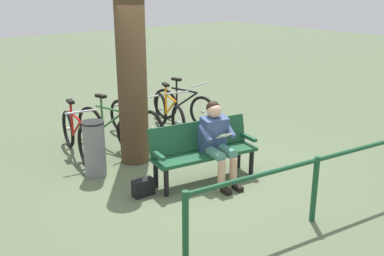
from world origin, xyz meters
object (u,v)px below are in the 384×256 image
tree_trunk (131,63)px  bicycle_purple (135,121)px  handbag (143,187)px  litter_bin (95,149)px  bicycle_blue (76,136)px  person_reading (217,139)px  bicycle_green (169,114)px  bench (202,147)px  bicycle_orange (110,128)px  bicycle_red (183,107)px

tree_trunk → bicycle_purple: bearing=-123.5°
handbag → litter_bin: litter_bin is taller
tree_trunk → bicycle_blue: size_ratio=1.95×
litter_bin → handbag: bearing=99.0°
person_reading → bicycle_green: (-0.85, -2.28, -0.31)m
tree_trunk → bicycle_purple: size_ratio=1.93×
bench → bicycle_orange: bearing=-69.6°
bicycle_purple → tree_trunk: bearing=-36.0°
bicycle_green → bicycle_orange: same height
handbag → bicycle_blue: bicycle_blue is taller
bicycle_green → tree_trunk: bearing=-40.5°
bicycle_blue → tree_trunk: bearing=49.3°
tree_trunk → bench: bearing=106.5°
litter_bin → bicycle_green: bicycle_green is taller
person_reading → tree_trunk: bearing=-61.0°
handbag → litter_bin: 1.10m
bench → bicycle_green: 2.31m
bicycle_red → bicycle_blue: bearing=-94.6°
bicycle_red → bicycle_green: same height
bench → bicycle_red: bearing=-112.5°
litter_bin → bicycle_red: bicycle_red is taller
bicycle_green → bicycle_blue: 1.98m
bench → bicycle_orange: size_ratio=1.01×
bench → bicycle_red: size_ratio=1.00×
bicycle_green → bicycle_orange: 1.33m
bicycle_red → litter_bin: bearing=-76.8°
litter_bin → bicycle_red: 2.94m
person_reading → tree_trunk: (0.48, -1.45, 0.96)m
tree_trunk → litter_bin: (0.78, 0.11, -1.19)m
bicycle_blue → bicycle_green: bearing=101.5°
person_reading → bicycle_red: size_ratio=0.72×
bicycle_blue → litter_bin: bearing=2.2°
bicycle_purple → person_reading: bearing=-5.1°
handbag → bicycle_red: bicycle_red is taller
person_reading → litter_bin: person_reading is taller
bicycle_green → bicycle_orange: bearing=-71.9°
bench → tree_trunk: size_ratio=0.51×
bench → tree_trunk: tree_trunk is taller
bicycle_orange → tree_trunk: bearing=-14.0°
litter_bin → bicycle_purple: (-1.38, -1.01, -0.07)m
litter_bin → bicycle_green: (-2.12, -0.95, -0.07)m
person_reading → bicycle_red: person_reading is taller
bicycle_purple → bicycle_blue: size_ratio=1.01×
person_reading → bicycle_purple: 2.36m
handbag → tree_trunk: 2.00m
handbag → litter_bin: size_ratio=0.35×
bicycle_green → litter_bin: bearing=-48.4°
bench → litter_bin: size_ratio=1.94×
person_reading → bicycle_green: person_reading is taller
handbag → bicycle_purple: bearing=-120.5°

